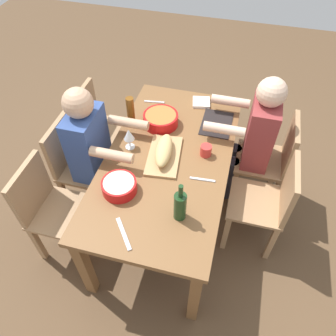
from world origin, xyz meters
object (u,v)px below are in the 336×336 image
Objects in this scene: dining_table at (168,166)px; wine_bottle at (180,206)px; chair_far_left at (272,158)px; cup_far_center at (206,150)px; chair_near_right at (50,207)px; diner_near_center at (94,147)px; chair_far_center at (269,201)px; cutting_board at (164,156)px; serving_bowl_pasta at (119,186)px; wine_glass at (129,135)px; beer_bottle at (131,110)px; chair_near_center at (77,162)px; chair_near_left at (99,127)px; bread_loaf at (164,150)px; napkin_stack at (201,102)px; diner_far_left at (254,134)px; serving_bowl_fruit at (161,119)px.

dining_table is 0.53m from wine_bottle.
cup_far_center is (0.35, -0.51, 0.30)m from chair_far_left.
diner_near_center is at bearing 157.71° from chair_near_right.
chair_far_center is 0.83m from cutting_board.
serving_bowl_pasta is 1.35× the size of wine_glass.
chair_near_right is at bearing -73.48° from chair_far_center.
chair_near_center is at bearing -51.09° from beer_bottle.
chair_near_center is at bearing -90.13° from cutting_board.
wine_glass reaches higher than chair_far_left.
chair_near_left is 3.86× the size of beer_bottle.
diner_near_center is at bearing -90.00° from chair_far_center.
chair_far_center is at bearing 90.12° from bread_loaf.
cup_far_center is at bearing 70.73° from chair_near_left.
wine_glass is (-0.03, -1.05, 0.37)m from chair_far_center.
chair_far_left is at bearing 119.82° from bread_loaf.
napkin_stack is at bearing 127.81° from chair_near_center.
serving_bowl_pasta reaches higher than napkin_stack.
wine_bottle is (0.46, 0.95, 0.37)m from chair_near_center.
cup_far_center is at bearing 96.70° from diner_near_center.
diner_far_left is at bearing 108.65° from chair_near_center.
chair_near_left is at bearing -75.56° from napkin_stack.
serving_bowl_fruit reaches higher than dining_table.
chair_near_left reaches higher than cutting_board.
beer_bottle is at bearing -129.25° from dining_table.
diner_near_center reaches higher than wine_glass.
chair_far_center is 2.93× the size of wine_bottle.
serving_bowl_pasta is at bearing -31.94° from dining_table.
chair_near_left is at bearing -109.27° from cup_far_center.
wine_bottle is 0.56m from cup_far_center.
bread_loaf is 0.69m from napkin_stack.
cup_far_center is (0.35, -0.32, 0.08)m from diner_far_left.
chair_near_center is at bearing -71.35° from diner_far_left.
wine_glass is at bearing -32.12° from napkin_stack.
chair_far_center is 0.97m from napkin_stack.
serving_bowl_pasta is at bearing 43.71° from diner_near_center.
bread_loaf is (0.45, -0.60, 0.11)m from diner_far_left.
diner_near_center is at bearing -83.51° from wine_glass.
wine_bottle is (0.46, -0.56, 0.37)m from chair_far_center.
chair_near_center is at bearing -124.35° from serving_bowl_pasta.
bread_loaf reaches higher than dining_table.
chair_near_right is at bearing -80.78° from serving_bowl_pasta.
diner_near_center is 0.55m from serving_bowl_fruit.
serving_bowl_fruit is 1.19× the size of serving_bowl_pasta.
diner_near_center is 4.14× the size of wine_bottle.
chair_near_center is at bearing -84.51° from cup_far_center.
bread_loaf is (0.45, -0.78, 0.32)m from chair_far_left.
chair_near_center is 1.11m from wine_bottle.
diner_far_left is at bearing 157.27° from wine_bottle.
chair_far_left is 1.51m from chair_near_left.
serving_bowl_pasta is (0.36, -0.23, 0.14)m from dining_table.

